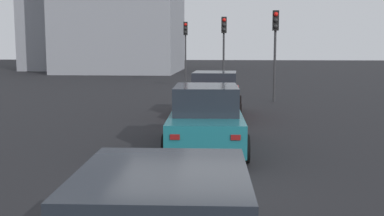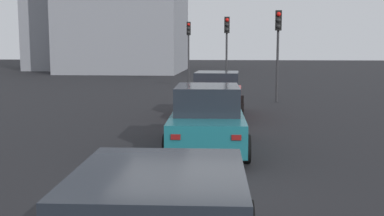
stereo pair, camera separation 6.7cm
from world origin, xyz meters
name	(u,v)px [view 1 (the left image)]	position (x,y,z in m)	size (l,w,h in m)	color
ground_plane	(192,205)	(0.00, 0.00, -0.10)	(160.00, 160.00, 0.20)	black
car_red_lead	(215,95)	(9.72, -0.09, 0.78)	(4.35, 2.03, 1.65)	maroon
car_teal_second	(206,119)	(3.93, -0.05, 0.78)	(4.56, 2.08, 1.63)	#19606B
traffic_light_near_left	(275,37)	(14.39, -2.69, 3.00)	(0.32, 0.28, 4.18)	#2D2D30
traffic_light_near_right	(224,38)	(19.32, -0.29, 3.01)	(0.33, 0.30, 4.20)	#2D2D30
traffic_light_far_left	(186,39)	(25.18, 2.41, 3.03)	(0.32, 0.30, 4.21)	#2D2D30
building_facade_left	(123,9)	(39.94, 10.00, 6.24)	(13.01, 11.06, 12.48)	gray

